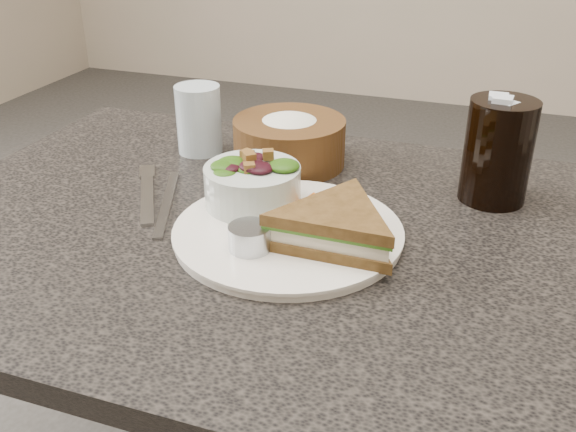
{
  "coord_description": "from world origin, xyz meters",
  "views": [
    {
      "loc": [
        0.25,
        -0.69,
        1.15
      ],
      "look_at": [
        0.02,
        -0.03,
        0.78
      ],
      "focal_mm": 40.0,
      "sensor_mm": 36.0,
      "label": 1
    }
  ],
  "objects_px": {
    "salad_bowl": "(252,179)",
    "dressing_ramekin": "(250,238)",
    "sandwich": "(336,227)",
    "bread_basket": "(289,134)",
    "dinner_plate": "(288,233)",
    "cola_glass": "(499,147)",
    "water_glass": "(199,119)"
  },
  "relations": [
    {
      "from": "dressing_ramekin",
      "to": "bread_basket",
      "type": "bearing_deg",
      "value": 100.12
    },
    {
      "from": "dinner_plate",
      "to": "bread_basket",
      "type": "bearing_deg",
      "value": 108.89
    },
    {
      "from": "dinner_plate",
      "to": "cola_glass",
      "type": "distance_m",
      "value": 0.32
    },
    {
      "from": "cola_glass",
      "to": "dressing_ramekin",
      "type": "bearing_deg",
      "value": -134.75
    },
    {
      "from": "dinner_plate",
      "to": "sandwich",
      "type": "distance_m",
      "value": 0.08
    },
    {
      "from": "sandwich",
      "to": "salad_bowl",
      "type": "bearing_deg",
      "value": 153.57
    },
    {
      "from": "water_glass",
      "to": "dressing_ramekin",
      "type": "bearing_deg",
      "value": -54.23
    },
    {
      "from": "bread_basket",
      "to": "sandwich",
      "type": "bearing_deg",
      "value": -59.5
    },
    {
      "from": "sandwich",
      "to": "dressing_ramekin",
      "type": "height_order",
      "value": "sandwich"
    },
    {
      "from": "salad_bowl",
      "to": "bread_basket",
      "type": "xyz_separation_m",
      "value": [
        -0.01,
        0.17,
        -0.0
      ]
    },
    {
      "from": "sandwich",
      "to": "bread_basket",
      "type": "distance_m",
      "value": 0.28
    },
    {
      "from": "dressing_ramekin",
      "to": "bread_basket",
      "type": "height_order",
      "value": "bread_basket"
    },
    {
      "from": "bread_basket",
      "to": "water_glass",
      "type": "relative_size",
      "value": 1.58
    },
    {
      "from": "salad_bowl",
      "to": "water_glass",
      "type": "distance_m",
      "value": 0.24
    },
    {
      "from": "dinner_plate",
      "to": "bread_basket",
      "type": "distance_m",
      "value": 0.24
    },
    {
      "from": "dinner_plate",
      "to": "sandwich",
      "type": "height_order",
      "value": "sandwich"
    },
    {
      "from": "cola_glass",
      "to": "dinner_plate",
      "type": "bearing_deg",
      "value": -139.55
    },
    {
      "from": "water_glass",
      "to": "sandwich",
      "type": "bearing_deg",
      "value": -39.19
    },
    {
      "from": "cola_glass",
      "to": "water_glass",
      "type": "bearing_deg",
      "value": 176.79
    },
    {
      "from": "dressing_ramekin",
      "to": "water_glass",
      "type": "relative_size",
      "value": 0.46
    },
    {
      "from": "salad_bowl",
      "to": "bread_basket",
      "type": "height_order",
      "value": "bread_basket"
    },
    {
      "from": "sandwich",
      "to": "water_glass",
      "type": "height_order",
      "value": "water_glass"
    },
    {
      "from": "dinner_plate",
      "to": "sandwich",
      "type": "bearing_deg",
      "value": -15.58
    },
    {
      "from": "salad_bowl",
      "to": "cola_glass",
      "type": "distance_m",
      "value": 0.34
    },
    {
      "from": "sandwich",
      "to": "bread_basket",
      "type": "height_order",
      "value": "bread_basket"
    },
    {
      "from": "bread_basket",
      "to": "cola_glass",
      "type": "height_order",
      "value": "cola_glass"
    },
    {
      "from": "cola_glass",
      "to": "water_glass",
      "type": "height_order",
      "value": "cola_glass"
    },
    {
      "from": "salad_bowl",
      "to": "dressing_ramekin",
      "type": "xyz_separation_m",
      "value": [
        0.04,
        -0.11,
        -0.02
      ]
    },
    {
      "from": "cola_glass",
      "to": "bread_basket",
      "type": "bearing_deg",
      "value": 175.42
    },
    {
      "from": "dressing_ramekin",
      "to": "dinner_plate",
      "type": "bearing_deg",
      "value": 67.7
    },
    {
      "from": "sandwich",
      "to": "cola_glass",
      "type": "relative_size",
      "value": 1.17
    },
    {
      "from": "dinner_plate",
      "to": "salad_bowl",
      "type": "height_order",
      "value": "salad_bowl"
    }
  ]
}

